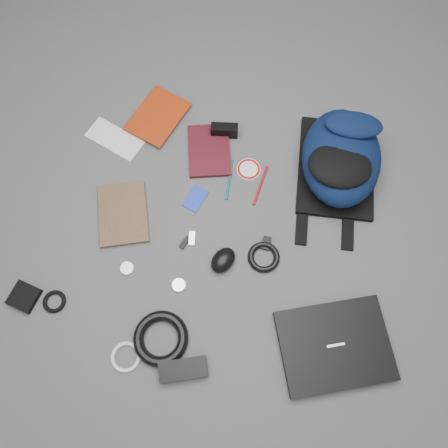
% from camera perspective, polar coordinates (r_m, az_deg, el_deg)
% --- Properties ---
extents(ground, '(4.00, 4.00, 0.00)m').
position_cam_1_polar(ground, '(1.49, -0.00, -0.26)').
color(ground, '#4F4F51').
rests_on(ground, ground).
extents(backpack, '(0.33, 0.45, 0.17)m').
position_cam_1_polar(backpack, '(1.56, 15.06, 8.43)').
color(backpack, black).
rests_on(backpack, ground).
extents(laptop, '(0.41, 0.37, 0.03)m').
position_cam_1_polar(laptop, '(1.43, 14.23, -15.13)').
color(laptop, black).
rests_on(laptop, ground).
extents(textbook_red, '(0.22, 0.26, 0.02)m').
position_cam_1_polar(textbook_red, '(1.73, -11.01, 14.76)').
color(textbook_red, '#902408').
rests_on(textbook_red, ground).
extents(comic_book, '(0.24, 0.27, 0.02)m').
position_cam_1_polar(comic_book, '(1.56, -16.04, 0.92)').
color(comic_book, '#AE7E0C').
rests_on(comic_book, ground).
extents(envelope, '(0.23, 0.15, 0.00)m').
position_cam_1_polar(envelope, '(1.69, -14.10, 10.73)').
color(envelope, white).
rests_on(envelope, ground).
extents(dvd_case, '(0.20, 0.24, 0.02)m').
position_cam_1_polar(dvd_case, '(1.61, -1.94, 9.58)').
color(dvd_case, '#380A11').
rests_on(dvd_case, ground).
extents(compact_camera, '(0.10, 0.05, 0.05)m').
position_cam_1_polar(compact_camera, '(1.63, 0.06, 12.11)').
color(compact_camera, black).
rests_on(compact_camera, ground).
extents(sticker_disc, '(0.11, 0.11, 0.00)m').
position_cam_1_polar(sticker_disc, '(1.58, 3.23, 7.16)').
color(sticker_disc, white).
rests_on(sticker_disc, ground).
extents(pen_teal, '(0.02, 0.15, 0.01)m').
position_cam_1_polar(pen_teal, '(1.56, 0.70, 5.83)').
color(pen_teal, '#0B6A61').
rests_on(pen_teal, ground).
extents(pen_red, '(0.02, 0.16, 0.01)m').
position_cam_1_polar(pen_red, '(1.55, 4.80, 5.06)').
color(pen_red, '#A80C20').
rests_on(pen_red, ground).
extents(id_badge, '(0.08, 0.10, 0.00)m').
position_cam_1_polar(id_badge, '(1.53, -3.75, 3.32)').
color(id_badge, '#1A35C8').
rests_on(id_badge, ground).
extents(usb_black, '(0.03, 0.05, 0.01)m').
position_cam_1_polar(usb_black, '(1.47, -5.14, -2.41)').
color(usb_black, black).
rests_on(usb_black, ground).
extents(usb_silver, '(0.03, 0.05, 0.01)m').
position_cam_1_polar(usb_silver, '(1.48, -4.21, -1.89)').
color(usb_silver, silver).
rests_on(usb_silver, ground).
extents(key_fob, '(0.03, 0.05, 0.01)m').
position_cam_1_polar(key_fob, '(1.47, 5.52, -2.52)').
color(key_fob, black).
rests_on(key_fob, ground).
extents(mouse, '(0.10, 0.11, 0.05)m').
position_cam_1_polar(mouse, '(1.43, -0.13, -4.74)').
color(mouse, black).
rests_on(mouse, ground).
extents(headphone_left, '(0.05, 0.05, 0.01)m').
position_cam_1_polar(headphone_left, '(1.48, -12.56, -5.67)').
color(headphone_left, silver).
rests_on(headphone_left, ground).
extents(headphone_right, '(0.05, 0.05, 0.01)m').
position_cam_1_polar(headphone_right, '(1.44, -5.93, -7.93)').
color(headphone_right, silver).
rests_on(headphone_right, ground).
extents(cable_coil, '(0.12, 0.12, 0.02)m').
position_cam_1_polar(cable_coil, '(1.45, 5.21, -4.32)').
color(cable_coil, black).
rests_on(cable_coil, ground).
extents(power_brick, '(0.16, 0.11, 0.04)m').
position_cam_1_polar(power_brick, '(1.39, -5.34, -18.38)').
color(power_brick, black).
rests_on(power_brick, ground).
extents(power_cord_coil, '(0.21, 0.21, 0.03)m').
position_cam_1_polar(power_cord_coil, '(1.41, -8.26, -14.57)').
color(power_cord_coil, black).
rests_on(power_cord_coil, ground).
extents(pouch, '(0.10, 0.10, 0.02)m').
position_cam_1_polar(pouch, '(1.56, -24.64, -8.63)').
color(pouch, black).
rests_on(pouch, ground).
extents(earbud_coil, '(0.10, 0.10, 0.01)m').
position_cam_1_polar(earbud_coil, '(1.52, -21.28, -9.42)').
color(earbud_coil, black).
rests_on(earbud_coil, ground).
extents(white_cable_coil, '(0.12, 0.12, 0.01)m').
position_cam_1_polar(white_cable_coil, '(1.43, -12.71, -16.57)').
color(white_cable_coil, white).
rests_on(white_cable_coil, ground).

